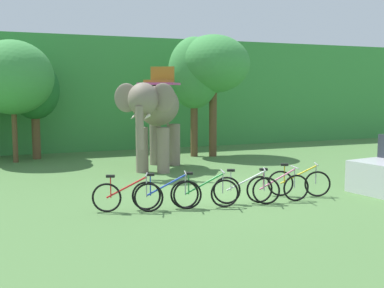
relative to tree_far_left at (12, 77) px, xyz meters
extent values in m
plane|color=#4C753D|center=(5.29, -8.18, -3.40)|extent=(80.00, 80.00, 0.00)
cube|color=#3D8E42|center=(5.29, 5.27, -0.68)|extent=(36.00, 6.00, 5.43)
cylinder|color=brown|center=(0.00, 0.00, -2.36)|extent=(0.21, 0.21, 2.08)
ellipsoid|color=#3D8E42|center=(0.00, 0.00, 0.01)|extent=(3.22, 3.22, 2.94)
cylinder|color=brown|center=(0.86, 0.71, -2.49)|extent=(0.35, 0.35, 1.81)
ellipsoid|color=#1E6028|center=(0.86, 0.71, -0.48)|extent=(2.05, 2.05, 2.48)
cylinder|color=brown|center=(7.36, -1.03, -2.27)|extent=(0.31, 0.31, 2.25)
ellipsoid|color=#3D8E42|center=(7.36, -1.03, 0.24)|extent=(2.27, 2.27, 3.09)
cylinder|color=brown|center=(8.13, -1.30, -1.95)|extent=(0.34, 0.34, 2.90)
ellipsoid|color=#3D8E42|center=(8.13, -1.30, 0.63)|extent=(3.18, 3.18, 2.50)
ellipsoid|color=gray|center=(4.92, -3.58, -1.05)|extent=(2.73, 3.20, 1.50)
cylinder|color=gray|center=(4.76, -4.55, -2.60)|extent=(0.44, 0.44, 1.60)
cylinder|color=gray|center=(4.11, -4.14, -2.60)|extent=(0.44, 0.44, 1.60)
cylinder|color=gray|center=(5.72, -3.03, -2.60)|extent=(0.44, 0.44, 1.60)
cylinder|color=gray|center=(5.07, -2.62, -2.60)|extent=(0.44, 0.44, 1.60)
ellipsoid|color=gray|center=(3.85, -5.27, -0.80)|extent=(1.43, 1.46, 1.10)
ellipsoid|color=gray|center=(4.45, -5.48, -0.75)|extent=(0.80, 0.58, 0.96)
ellipsoid|color=gray|center=(3.40, -4.82, -0.75)|extent=(0.80, 0.58, 0.96)
cylinder|color=gray|center=(3.61, -5.65, -1.70)|extent=(0.26, 0.26, 1.40)
cone|color=beige|center=(3.82, -5.73, -1.35)|extent=(0.40, 0.54, 0.21)
cone|color=beige|center=(3.45, -5.49, -1.35)|extent=(0.40, 0.54, 0.21)
cube|color=#BF4C8C|center=(4.97, -3.50, -0.27)|extent=(1.82, 1.81, 0.08)
cube|color=olive|center=(4.97, -3.50, -0.18)|extent=(1.35, 1.41, 0.10)
cube|color=olive|center=(5.24, -3.08, 0.10)|extent=(0.81, 0.57, 0.56)
cylinder|color=gray|center=(5.68, -2.38, -1.50)|extent=(0.08, 0.08, 0.90)
torus|color=black|center=(1.78, -9.23, -3.04)|extent=(0.68, 0.30, 0.71)
torus|color=black|center=(2.72, -9.59, -3.04)|extent=(0.68, 0.30, 0.71)
cylinder|color=red|center=(2.22, -9.40, -2.79)|extent=(0.92, 0.38, 0.54)
cylinder|color=red|center=(1.87, -9.27, -2.78)|extent=(0.03, 0.03, 0.52)
cube|color=black|center=(1.87, -9.27, -2.52)|extent=(0.22, 0.16, 0.06)
cylinder|color=#9E9EA3|center=(2.67, -9.57, -2.76)|extent=(0.03, 0.03, 0.55)
cylinder|color=#9E9EA3|center=(2.67, -9.57, -2.49)|extent=(0.21, 0.50, 0.03)
torus|color=black|center=(2.72, -9.38, -3.04)|extent=(0.69, 0.25, 0.71)
torus|color=black|center=(3.67, -9.67, -3.04)|extent=(0.69, 0.25, 0.71)
cylinder|color=blue|center=(3.17, -9.52, -2.79)|extent=(0.94, 0.32, 0.54)
cylinder|color=blue|center=(2.81, -9.41, -2.78)|extent=(0.03, 0.03, 0.52)
cube|color=black|center=(2.81, -9.41, -2.52)|extent=(0.22, 0.15, 0.06)
cylinder|color=#9E9EA3|center=(3.63, -9.66, -2.76)|extent=(0.03, 0.03, 0.55)
cylinder|color=#9E9EA3|center=(3.63, -9.66, -2.49)|extent=(0.18, 0.51, 0.03)
torus|color=black|center=(3.63, -9.58, -3.04)|extent=(0.70, 0.24, 0.71)
torus|color=black|center=(4.60, -9.85, -3.04)|extent=(0.70, 0.24, 0.71)
cylinder|color=green|center=(4.09, -9.71, -2.79)|extent=(0.95, 0.30, 0.54)
cylinder|color=green|center=(3.73, -9.61, -2.78)|extent=(0.03, 0.03, 0.52)
cube|color=black|center=(3.73, -9.61, -2.52)|extent=(0.22, 0.15, 0.06)
cylinder|color=#9E9EA3|center=(4.55, -9.84, -2.76)|extent=(0.03, 0.03, 0.55)
cylinder|color=#9E9EA3|center=(4.55, -9.84, -2.49)|extent=(0.17, 0.51, 0.03)
torus|color=black|center=(4.81, -9.54, -3.04)|extent=(0.67, 0.34, 0.71)
torus|color=black|center=(5.72, -9.96, -3.04)|extent=(0.67, 0.34, 0.71)
cylinder|color=silver|center=(5.24, -9.74, -2.79)|extent=(0.90, 0.44, 0.54)
cylinder|color=silver|center=(4.90, -9.58, -2.78)|extent=(0.03, 0.03, 0.52)
cube|color=black|center=(4.90, -9.58, -2.52)|extent=(0.22, 0.17, 0.06)
cylinder|color=#9E9EA3|center=(5.67, -9.94, -2.76)|extent=(0.03, 0.03, 0.55)
cylinder|color=#9E9EA3|center=(5.67, -9.94, -2.49)|extent=(0.25, 0.49, 0.03)
torus|color=black|center=(5.64, -9.75, -3.04)|extent=(0.71, 0.19, 0.71)
torus|color=black|center=(6.62, -9.94, -3.04)|extent=(0.71, 0.19, 0.71)
cylinder|color=pink|center=(6.11, -9.84, -2.79)|extent=(0.96, 0.23, 0.54)
cylinder|color=pink|center=(5.74, -9.77, -2.78)|extent=(0.03, 0.03, 0.52)
cube|color=black|center=(5.74, -9.77, -2.52)|extent=(0.22, 0.14, 0.06)
cylinder|color=#9E9EA3|center=(6.58, -9.93, -2.76)|extent=(0.03, 0.03, 0.55)
cylinder|color=#9E9EA3|center=(6.58, -9.93, -2.49)|extent=(0.13, 0.52, 0.03)
torus|color=black|center=(6.58, -9.27, -3.04)|extent=(0.66, 0.36, 0.71)
torus|color=black|center=(7.47, -9.71, -3.04)|extent=(0.66, 0.36, 0.71)
cylinder|color=yellow|center=(7.00, -9.48, -2.79)|extent=(0.89, 0.47, 0.54)
cylinder|color=yellow|center=(6.67, -9.31, -2.78)|extent=(0.03, 0.03, 0.52)
cube|color=black|center=(6.67, -9.31, -2.52)|extent=(0.22, 0.18, 0.06)
cylinder|color=#9E9EA3|center=(7.43, -9.69, -2.76)|extent=(0.03, 0.03, 0.55)
cylinder|color=#9E9EA3|center=(7.43, -9.69, -2.49)|extent=(0.26, 0.48, 0.03)
cylinder|color=black|center=(9.39, -9.27, -3.08)|extent=(0.66, 0.29, 0.64)
camera|label=1|loc=(-0.47, -20.32, -0.49)|focal=44.60mm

